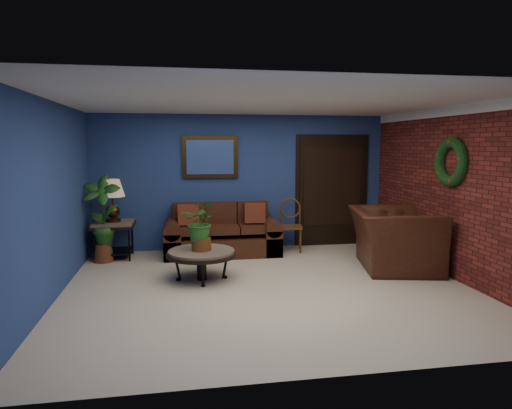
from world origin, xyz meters
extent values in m
plane|color=beige|center=(0.00, 0.00, 0.00)|extent=(5.50, 5.50, 0.00)
cube|color=navy|center=(0.00, 2.50, 1.25)|extent=(5.50, 0.04, 2.50)
cube|color=navy|center=(-2.75, 0.00, 1.25)|extent=(0.04, 5.00, 2.50)
cube|color=maroon|center=(2.75, 0.00, 1.25)|extent=(0.04, 5.00, 2.50)
cube|color=silver|center=(0.00, 0.00, 2.50)|extent=(5.50, 5.00, 0.02)
cube|color=white|center=(2.72, 0.00, 2.43)|extent=(0.03, 5.00, 0.14)
cube|color=#3E2A10|center=(-0.60, 2.46, 1.72)|extent=(1.02, 0.06, 0.77)
cube|color=black|center=(1.75, 2.47, 1.05)|extent=(1.44, 0.06, 2.18)
torus|color=black|center=(2.69, 0.05, 1.70)|extent=(0.16, 0.72, 0.72)
cube|color=#451F13|center=(-0.44, 2.00, 0.17)|extent=(2.03, 0.88, 0.33)
cube|color=#451F13|center=(-0.44, 2.32, 0.47)|extent=(1.74, 0.24, 0.83)
cube|color=#451F13|center=(-1.02, 1.94, 0.48)|extent=(0.56, 0.60, 0.13)
cube|color=#451F13|center=(-0.44, 1.94, 0.48)|extent=(0.56, 0.60, 0.13)
cube|color=#451F13|center=(0.14, 1.94, 0.48)|extent=(0.56, 0.60, 0.13)
cube|color=#451F13|center=(-1.31, 2.00, 0.23)|extent=(0.30, 0.88, 0.46)
cube|color=#451F13|center=(0.43, 2.00, 0.23)|extent=(0.30, 0.88, 0.46)
cube|color=maroon|center=(-1.03, 1.98, 0.73)|extent=(0.37, 0.11, 0.37)
cube|color=maroon|center=(0.15, 1.98, 0.73)|extent=(0.37, 0.11, 0.37)
cylinder|color=#56514C|center=(-0.88, 0.52, 0.41)|extent=(0.95, 0.95, 0.05)
cylinder|color=black|center=(-0.88, 0.52, 0.37)|extent=(1.01, 1.01, 0.05)
cylinder|color=black|center=(-0.88, 0.52, 0.19)|extent=(0.14, 0.14, 0.38)
cube|color=#56514C|center=(-2.30, 2.05, 0.61)|extent=(0.66, 0.66, 0.05)
cube|color=black|center=(-2.30, 2.05, 0.57)|extent=(0.70, 0.70, 0.04)
cube|color=black|center=(-2.30, 2.05, 0.12)|extent=(0.59, 0.59, 0.03)
cylinder|color=black|center=(-2.58, 1.77, 0.31)|extent=(0.03, 0.03, 0.61)
cylinder|color=black|center=(-2.02, 1.77, 0.31)|extent=(0.03, 0.03, 0.61)
cylinder|color=black|center=(-2.58, 2.33, 0.31)|extent=(0.03, 0.03, 0.61)
cylinder|color=black|center=(-2.02, 2.33, 0.31)|extent=(0.03, 0.03, 0.61)
cylinder|color=#3E2A10|center=(-2.30, 2.05, 0.66)|extent=(0.25, 0.25, 0.05)
sphere|color=#3E2A10|center=(-2.30, 2.05, 0.79)|extent=(0.23, 0.23, 0.23)
cylinder|color=#3E2A10|center=(-2.30, 2.05, 0.98)|extent=(0.03, 0.03, 0.30)
cone|color=tan|center=(-2.30, 2.05, 1.19)|extent=(0.42, 0.42, 0.30)
cube|color=#573719|center=(0.83, 2.05, 0.45)|extent=(0.49, 0.49, 0.04)
torus|color=#573719|center=(0.87, 2.23, 0.77)|extent=(0.38, 0.12, 0.39)
cylinder|color=#573719|center=(0.62, 1.92, 0.22)|extent=(0.03, 0.03, 0.43)
cylinder|color=#573719|center=(0.96, 1.84, 0.22)|extent=(0.03, 0.03, 0.43)
cylinder|color=#573719|center=(0.70, 2.26, 0.22)|extent=(0.03, 0.03, 0.43)
cylinder|color=#573719|center=(1.04, 2.18, 0.22)|extent=(0.03, 0.03, 0.43)
imported|color=#451F13|center=(2.15, 0.63, 0.47)|extent=(1.54, 1.68, 0.94)
cylinder|color=brown|center=(-0.88, 0.52, 0.52)|extent=(0.28, 0.28, 0.18)
imported|color=#205319|center=(-0.88, 0.52, 0.85)|extent=(0.63, 0.59, 0.57)
cylinder|color=brown|center=(2.35, 1.65, 0.10)|extent=(0.26, 0.26, 0.20)
imported|color=#205319|center=(2.35, 1.65, 0.45)|extent=(0.37, 0.31, 0.60)
cylinder|color=brown|center=(-2.45, 1.84, 0.15)|extent=(0.34, 0.34, 0.30)
imported|color=#205319|center=(-2.45, 1.84, 0.85)|extent=(0.71, 0.56, 1.20)
camera|label=1|loc=(-1.20, -5.96, 1.94)|focal=32.00mm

